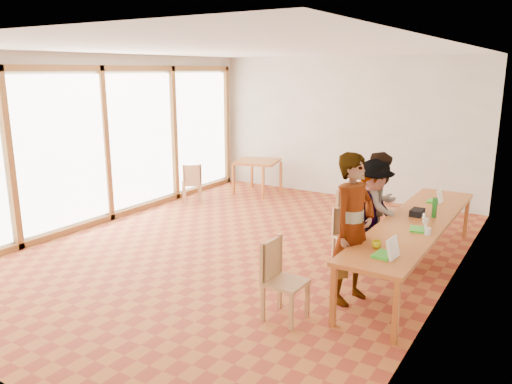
% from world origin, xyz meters
% --- Properties ---
extents(ground, '(8.00, 8.00, 0.00)m').
position_xyz_m(ground, '(0.00, 0.00, 0.00)').
color(ground, '#AA5929').
rests_on(ground, ground).
extents(wall_back, '(6.00, 0.10, 3.00)m').
position_xyz_m(wall_back, '(0.00, 4.00, 1.50)').
color(wall_back, beige).
rests_on(wall_back, ground).
extents(wall_right, '(0.10, 8.00, 3.00)m').
position_xyz_m(wall_right, '(3.00, 0.00, 1.50)').
color(wall_right, beige).
rests_on(wall_right, ground).
extents(window_wall, '(0.10, 8.00, 3.00)m').
position_xyz_m(window_wall, '(-2.96, 0.00, 1.50)').
color(window_wall, white).
rests_on(window_wall, ground).
extents(ceiling, '(6.00, 8.00, 0.04)m').
position_xyz_m(ceiling, '(0.00, 0.00, 3.02)').
color(ceiling, white).
rests_on(ceiling, wall_back).
extents(communal_table, '(0.80, 4.00, 0.75)m').
position_xyz_m(communal_table, '(2.50, 0.45, 0.70)').
color(communal_table, '#AF6426').
rests_on(communal_table, ground).
extents(side_table, '(0.90, 0.90, 0.75)m').
position_xyz_m(side_table, '(-1.73, 3.20, 0.67)').
color(side_table, '#AF6426').
rests_on(side_table, ground).
extents(chair_near, '(0.43, 0.43, 0.48)m').
position_xyz_m(chair_near, '(1.54, -1.61, 0.55)').
color(chair_near, tan).
rests_on(chair_near, ground).
extents(chair_mid, '(0.49, 0.49, 0.43)m').
position_xyz_m(chair_mid, '(1.53, 0.40, 0.49)').
color(chair_mid, tan).
rests_on(chair_mid, ground).
extents(chair_far, '(0.47, 0.47, 0.53)m').
position_xyz_m(chair_far, '(1.43, 0.76, 0.61)').
color(chair_far, tan).
rests_on(chair_far, ground).
extents(chair_empty, '(0.51, 0.51, 0.46)m').
position_xyz_m(chair_empty, '(1.63, 1.84, 0.53)').
color(chair_empty, tan).
rests_on(chair_empty, ground).
extents(chair_spare, '(0.55, 0.55, 0.44)m').
position_xyz_m(chair_spare, '(-2.44, 1.76, 0.51)').
color(chair_spare, tan).
rests_on(chair_spare, ground).
extents(person_near, '(0.58, 0.75, 1.81)m').
position_xyz_m(person_near, '(2.08, -0.78, 0.91)').
color(person_near, gray).
rests_on(person_near, ground).
extents(person_mid, '(0.73, 0.87, 1.60)m').
position_xyz_m(person_mid, '(1.92, 0.69, 0.80)').
color(person_mid, gray).
rests_on(person_mid, ground).
extents(person_far, '(0.85, 1.12, 1.53)m').
position_xyz_m(person_far, '(1.89, 0.45, 0.77)').
color(person_far, gray).
rests_on(person_far, ground).
extents(laptop_near, '(0.25, 0.29, 0.23)m').
position_xyz_m(laptop_near, '(2.60, -1.06, 0.81)').
color(laptop_near, green).
rests_on(laptop_near, communal_table).
extents(laptop_mid, '(0.26, 0.28, 0.21)m').
position_xyz_m(laptop_mid, '(2.66, 0.06, 0.81)').
color(laptop_mid, green).
rests_on(laptop_mid, communal_table).
extents(laptop_far, '(0.21, 0.24, 0.20)m').
position_xyz_m(laptop_far, '(2.51, 1.58, 0.81)').
color(laptop_far, green).
rests_on(laptop_far, communal_table).
extents(yellow_mug, '(0.12, 0.12, 0.09)m').
position_xyz_m(yellow_mug, '(2.40, -0.86, 0.79)').
color(yellow_mug, yellow).
rests_on(yellow_mug, communal_table).
extents(green_bottle, '(0.07, 0.07, 0.28)m').
position_xyz_m(green_bottle, '(2.67, 0.73, 0.89)').
color(green_bottle, '#1F7322').
rests_on(green_bottle, communal_table).
extents(clear_glass, '(0.07, 0.07, 0.09)m').
position_xyz_m(clear_glass, '(2.78, -0.08, 0.80)').
color(clear_glass, silver).
rests_on(clear_glass, communal_table).
extents(condiment_cup, '(0.08, 0.08, 0.06)m').
position_xyz_m(condiment_cup, '(2.63, 0.43, 0.78)').
color(condiment_cup, white).
rests_on(condiment_cup, communal_table).
extents(pink_phone, '(0.05, 0.10, 0.01)m').
position_xyz_m(pink_phone, '(2.46, 1.80, 0.76)').
color(pink_phone, '#F7394F').
rests_on(pink_phone, communal_table).
extents(black_pouch, '(0.16, 0.26, 0.09)m').
position_xyz_m(black_pouch, '(2.45, 0.71, 0.80)').
color(black_pouch, black).
rests_on(black_pouch, communal_table).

